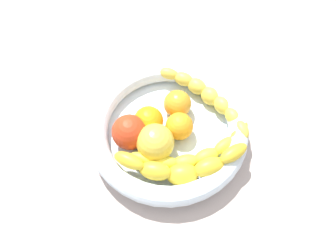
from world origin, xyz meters
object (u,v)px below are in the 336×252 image
object	(u,v)px
tomato_red	(129,132)
banana_draped_left	(195,154)
orange_front	(149,121)
orange_mid_right	(179,126)
banana_arching_top	(182,168)
apple_yellow	(153,141)
fruit_bowl	(168,130)
orange_mid_left	(177,104)
banana_draped_right	(208,97)

from	to	relation	value
tomato_red	banana_draped_left	bearing A→B (deg)	13.29
orange_front	orange_mid_right	bearing A→B (deg)	20.86
banana_draped_left	banana_arching_top	xyz separation A→B (cm)	(-0.51, -4.00, 0.97)
orange_mid_right	apple_yellow	distance (cm)	6.36
tomato_red	fruit_bowl	bearing A→B (deg)	43.67
orange_front	tomato_red	bearing A→B (deg)	-110.29
apple_yellow	orange_front	bearing A→B (deg)	133.96
banana_arching_top	apple_yellow	world-z (taller)	apple_yellow
banana_arching_top	apple_yellow	bearing A→B (deg)	167.74
fruit_bowl	banana_arching_top	size ratio (longest dim) A/B	1.51
fruit_bowl	orange_mid_left	size ratio (longest dim) A/B	5.58
apple_yellow	tomato_red	world-z (taller)	apple_yellow
fruit_bowl	apple_yellow	distance (cm)	5.26
banana_draped_right	orange_mid_left	bearing A→B (deg)	-131.33
orange_front	orange_mid_left	size ratio (longest dim) A/B	1.03
orange_mid_right	banana_arching_top	bearing A→B (deg)	-56.16
fruit_bowl	orange_front	distance (cm)	4.42
banana_draped_left	orange_mid_right	size ratio (longest dim) A/B	3.44
banana_draped_right	orange_front	xyz separation A→B (cm)	(-7.32, -11.59, 0.55)
fruit_bowl	banana_arching_top	world-z (taller)	banana_arching_top
banana_arching_top	orange_mid_left	xyz separation A→B (cm)	(-7.97, 11.73, -0.31)
orange_mid_left	orange_mid_right	xyz separation A→B (cm)	(2.97, -4.28, -0.09)
banana_draped_right	orange_mid_left	world-z (taller)	orange_mid_left
banana_draped_left	orange_front	size ratio (longest dim) A/B	3.22
banana_draped_left	apple_yellow	distance (cm)	8.28
orange_front	banana_draped_right	bearing A→B (deg)	57.74
tomato_red	orange_mid_right	bearing A→B (deg)	41.29
banana_draped_right	orange_mid_left	xyz separation A→B (cm)	(-4.48, -5.09, 0.45)
orange_front	apple_yellow	distance (cm)	5.12
orange_front	orange_mid_right	xyz separation A→B (cm)	(5.81, 2.21, -0.19)
orange_front	tomato_red	size ratio (longest dim) A/B	0.85
orange_mid_left	apple_yellow	xyz separation A→B (cm)	(0.68, -10.15, 0.78)
banana_draped_right	orange_mid_right	size ratio (longest dim) A/B	4.38
banana_draped_left	banana_draped_right	xyz separation A→B (cm)	(-3.99, 12.83, 0.21)
fruit_bowl	orange_mid_right	distance (cm)	2.74
banana_draped_right	apple_yellow	world-z (taller)	apple_yellow
fruit_bowl	banana_draped_right	bearing A→B (deg)	72.33
orange_mid_right	fruit_bowl	bearing A→B (deg)	-146.82
fruit_bowl	tomato_red	size ratio (longest dim) A/B	4.59
orange_mid_left	banana_draped_left	bearing A→B (deg)	-42.39
apple_yellow	tomato_red	distance (cm)	5.14
banana_draped_right	apple_yellow	bearing A→B (deg)	-103.99
orange_mid_right	apple_yellow	size ratio (longest dim) A/B	0.76
apple_yellow	banana_draped_left	bearing A→B (deg)	17.22
banana_draped_right	banana_arching_top	size ratio (longest dim) A/B	1.15
banana_arching_top	orange_front	world-z (taller)	orange_front
orange_front	orange_mid_right	size ratio (longest dim) A/B	1.07
fruit_bowl	banana_draped_right	distance (cm)	11.19
banana_draped_right	banana_draped_left	bearing A→B (deg)	-72.71
fruit_bowl	orange_front	world-z (taller)	orange_front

